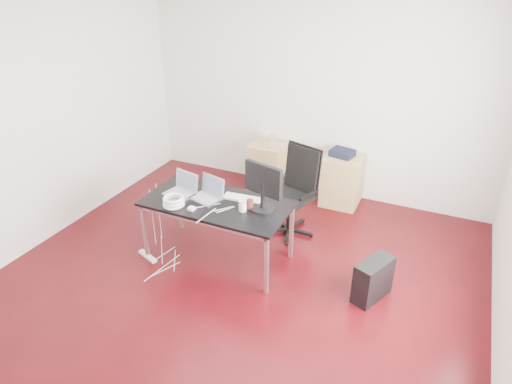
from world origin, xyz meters
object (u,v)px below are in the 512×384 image
at_px(desk, 217,206).
at_px(pc_tower, 373,279).
at_px(filing_cabinet_left, 268,166).
at_px(office_chair, 294,187).
at_px(filing_cabinet_right, 342,180).

height_order(desk, pc_tower, desk).
bearing_deg(filing_cabinet_left, office_chair, -51.11).
xyz_separation_m(filing_cabinet_left, filing_cabinet_right, (1.12, 0.00, 0.00)).
height_order(desk, filing_cabinet_right, desk).
relative_size(filing_cabinet_right, pc_tower, 1.56).
height_order(filing_cabinet_right, pc_tower, filing_cabinet_right).
distance_m(office_chair, filing_cabinet_right, 1.04).
relative_size(desk, filing_cabinet_right, 2.29).
height_order(office_chair, filing_cabinet_left, office_chair).
bearing_deg(filing_cabinet_right, office_chair, -110.91).
bearing_deg(desk, pc_tower, 1.71).
bearing_deg(desk, filing_cabinet_left, 96.11).
bearing_deg(office_chair, filing_cabinet_right, 86.77).
relative_size(office_chair, pc_tower, 2.40).
bearing_deg(office_chair, pc_tower, -18.70).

